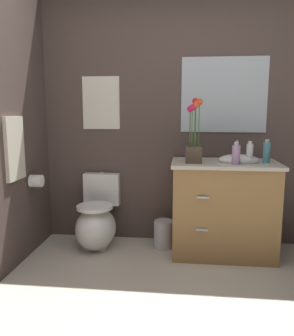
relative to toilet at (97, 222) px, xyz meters
The scene contains 12 objects.
wall_back 1.43m from the toilet, 17.13° to the left, with size 4.16×0.05×2.50m, color #4C3D38.
toilet is the anchor object (origin of this frame).
vanity_cabinet 1.21m from the toilet, ahead, with size 0.94×0.56×1.04m.
flower_vase 1.21m from the toilet, ahead, with size 0.14×0.14×0.56m.
soap_bottle 1.69m from the toilet, ahead, with size 0.06×0.06×0.20m.
lotion_bottle 1.55m from the toilet, ahead, with size 0.06×0.06×0.19m.
hand_wash_bottle 1.45m from the toilet, ahead, with size 0.07×0.07×0.19m.
trash_bin 0.65m from the toilet, ahead, with size 0.18×0.18×0.27m.
wall_poster 1.17m from the toilet, 90.00° to the left, with size 0.37×0.01×0.51m, color silver.
wall_mirror 1.71m from the toilet, 12.71° to the left, with size 0.80×0.01×0.70m, color #B2BCC6.
hanging_towel 1.04m from the toilet, 141.18° to the right, with size 0.03×0.28×0.52m, color beige.
toilet_paper_roll 0.69m from the toilet, 158.49° to the right, with size 0.11×0.11×0.11m, color white.
Camera 1 is at (0.06, -1.74, 1.31)m, focal length 36.98 mm.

